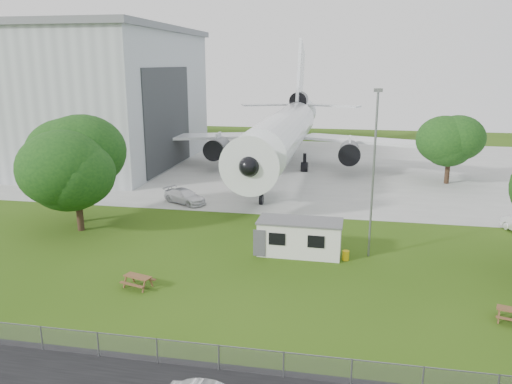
% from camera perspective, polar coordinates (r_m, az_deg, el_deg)
% --- Properties ---
extents(ground, '(160.00, 160.00, 0.00)m').
position_cam_1_polar(ground, '(32.83, -1.64, -10.30)').
color(ground, '#3C5D15').
extents(concrete_apron, '(120.00, 46.00, 0.03)m').
position_cam_1_polar(concrete_apron, '(68.80, 5.12, 2.92)').
color(concrete_apron, '#B7B7B2').
rests_on(concrete_apron, ground).
extents(hangar, '(43.00, 31.00, 18.55)m').
position_cam_1_polar(hangar, '(78.92, -23.96, 10.12)').
color(hangar, '#B2B7BC').
rests_on(hangar, ground).
extents(airliner, '(46.36, 47.73, 17.69)m').
position_cam_1_polar(airliner, '(66.05, 3.29, 7.09)').
color(airliner, white).
rests_on(airliner, ground).
extents(site_cabin, '(6.77, 2.79, 2.62)m').
position_cam_1_polar(site_cabin, '(37.12, 5.04, -5.16)').
color(site_cabin, silver).
rests_on(site_cabin, ground).
extents(picnic_west, '(2.15, 1.94, 0.76)m').
position_cam_1_polar(picnic_west, '(33.05, -13.30, -10.53)').
color(picnic_west, brown).
rests_on(picnic_west, ground).
extents(fence, '(58.00, 0.04, 1.30)m').
position_cam_1_polar(fence, '(24.80, -6.60, -19.32)').
color(fence, gray).
rests_on(fence, ground).
extents(lamp_mast, '(0.16, 0.16, 12.00)m').
position_cam_1_polar(lamp_mast, '(36.19, 13.24, 1.72)').
color(lamp_mast, slate).
rests_on(lamp_mast, ground).
extents(tree_west_big, '(7.86, 7.86, 10.50)m').
position_cam_1_polar(tree_west_big, '(46.03, -20.14, 4.61)').
color(tree_west_big, '#382619').
rests_on(tree_west_big, ground).
extents(tree_west_small, '(7.66, 7.66, 8.72)m').
position_cam_1_polar(tree_west_small, '(43.84, -19.86, 1.94)').
color(tree_west_small, '#382619').
rests_on(tree_west_small, ground).
extents(tree_far_apron, '(6.84, 6.84, 8.29)m').
position_cam_1_polar(tree_far_apron, '(62.07, 21.30, 5.27)').
color(tree_far_apron, '#382619').
rests_on(tree_far_apron, ground).
extents(car_apron_van, '(5.24, 4.14, 1.42)m').
position_cam_1_polar(car_apron_van, '(50.90, -8.15, -0.51)').
color(car_apron_van, white).
rests_on(car_apron_van, ground).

